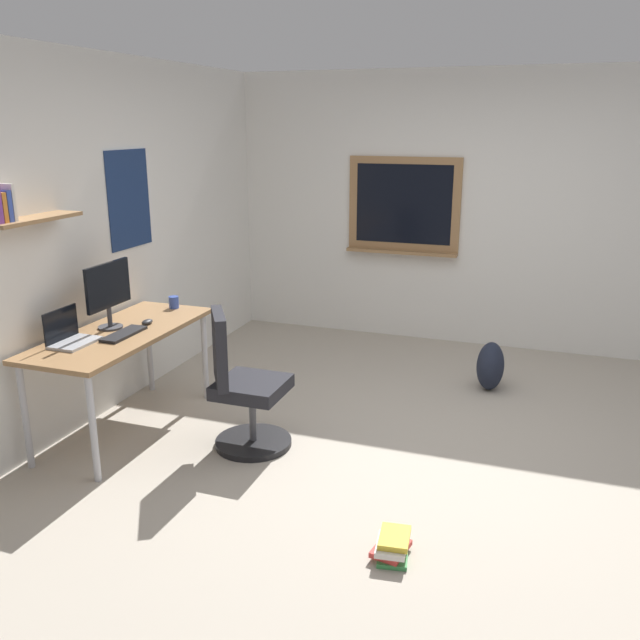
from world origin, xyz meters
The scene contains 12 objects.
ground_plane centered at (0.00, 0.00, 0.00)m, with size 5.20×5.20×0.00m, color #ADA393.
wall_back centered at (0.00, 2.45, 1.30)m, with size 5.00×0.30×2.60m.
wall_right centered at (2.45, 0.03, 1.30)m, with size 0.22×5.00×2.60m.
desk centered at (-0.41, 2.06, 0.66)m, with size 1.50×0.63×0.73m.
office_chair centered at (-0.38, 1.16, 0.41)m, with size 0.55×0.57×0.95m.
laptop centered at (-0.74, 2.21, 0.79)m, with size 0.31×0.21×0.23m.
monitor_primary centered at (-0.37, 2.16, 1.00)m, with size 0.46×0.17×0.46m.
keyboard centered at (-0.48, 1.98, 0.74)m, with size 0.37×0.13×0.02m, color black.
computer_mouse centered at (-0.20, 1.98, 0.75)m, with size 0.10×0.06×0.03m, color #262628.
coffee_mug centered at (0.24, 2.03, 0.78)m, with size 0.08×0.08×0.09m, color #334CA5.
backpack centered at (1.23, -0.30, 0.20)m, with size 0.32×0.22×0.40m, color #1E2333.
book_stack_on_floor centered at (-1.22, -0.08, 0.06)m, with size 0.25×0.20×0.11m.
Camera 1 is at (-4.12, -0.72, 2.12)m, focal length 37.85 mm.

